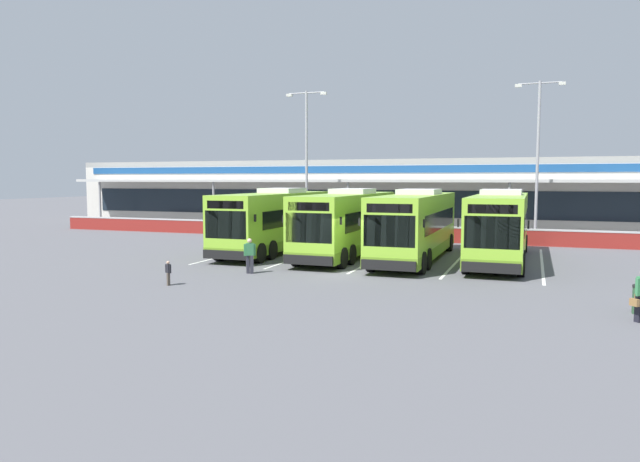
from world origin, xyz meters
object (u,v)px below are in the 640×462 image
object	(u,v)px
pedestrian_child	(168,272)
lamp_post_west	(307,153)
pedestrian_in_dark_coat	(250,255)
coach_bus_leftmost	(276,222)
lamp_post_centre	(538,150)
coach_bus_left_centre	(348,224)
coach_bus_centre	(415,227)
coach_bus_right_centre	(500,228)

from	to	relation	value
pedestrian_child	lamp_post_west	world-z (taller)	lamp_post_west
pedestrian_in_dark_coat	lamp_post_west	xyz separation A→B (m)	(-4.32, 18.11, 5.42)
coach_bus_leftmost	lamp_post_west	world-z (taller)	lamp_post_west
lamp_post_west	lamp_post_centre	bearing A→B (deg)	4.30
coach_bus_left_centre	coach_bus_centre	world-z (taller)	same
coach_bus_left_centre	pedestrian_child	world-z (taller)	coach_bus_left_centre
coach_bus_left_centre	coach_bus_right_centre	bearing A→B (deg)	3.53
coach_bus_leftmost	lamp_post_west	bearing A→B (deg)	101.44
pedestrian_in_dark_coat	coach_bus_right_centre	bearing A→B (deg)	37.12
coach_bus_leftmost	pedestrian_child	xyz separation A→B (m)	(0.49, -11.63, -1.24)
coach_bus_leftmost	coach_bus_centre	distance (m)	8.51
pedestrian_in_dark_coat	lamp_post_centre	bearing A→B (deg)	57.54
coach_bus_centre	coach_bus_right_centre	size ratio (longest dim) A/B	1.00
coach_bus_leftmost	pedestrian_child	size ratio (longest dim) A/B	12.10
coach_bus_centre	pedestrian_in_dark_coat	xyz separation A→B (m)	(-6.25, -7.13, -0.91)
coach_bus_right_centre	coach_bus_leftmost	bearing A→B (deg)	-179.27
coach_bus_leftmost	lamp_post_centre	bearing A→B (deg)	38.48
coach_bus_right_centre	lamp_post_west	bearing A→B (deg)	145.63
coach_bus_centre	pedestrian_child	bearing A→B (deg)	-126.09
pedestrian_in_dark_coat	lamp_post_centre	world-z (taller)	lamp_post_centre
coach_bus_right_centre	lamp_post_west	world-z (taller)	lamp_post_west
coach_bus_centre	pedestrian_child	world-z (taller)	coach_bus_centre
pedestrian_child	lamp_post_centre	bearing A→B (deg)	58.78
coach_bus_leftmost	lamp_post_west	size ratio (longest dim) A/B	1.10
coach_bus_centre	coach_bus_left_centre	bearing A→B (deg)	175.27
coach_bus_centre	coach_bus_right_centre	xyz separation A→B (m)	(4.27, 0.83, 0.00)
coach_bus_leftmost	coach_bus_left_centre	world-z (taller)	same
coach_bus_leftmost	pedestrian_child	bearing A→B (deg)	-87.59
pedestrian_in_dark_coat	lamp_post_west	size ratio (longest dim) A/B	0.15
lamp_post_centre	coach_bus_centre	bearing A→B (deg)	-116.37
coach_bus_leftmost	coach_bus_right_centre	size ratio (longest dim) A/B	1.00
coach_bus_leftmost	lamp_post_centre	size ratio (longest dim) A/B	1.10
coach_bus_right_centre	lamp_post_west	distance (m)	18.53
coach_bus_left_centre	lamp_post_west	size ratio (longest dim) A/B	1.10
coach_bus_centre	pedestrian_in_dark_coat	world-z (taller)	coach_bus_centre
pedestrian_in_dark_coat	pedestrian_child	size ratio (longest dim) A/B	1.61
coach_bus_leftmost	pedestrian_child	world-z (taller)	coach_bus_leftmost
coach_bus_left_centre	lamp_post_west	bearing A→B (deg)	122.04
pedestrian_child	coach_bus_right_centre	bearing A→B (deg)	43.89
pedestrian_in_dark_coat	lamp_post_west	world-z (taller)	lamp_post_west
pedestrian_in_dark_coat	lamp_post_centre	xyz separation A→B (m)	(12.31, 19.36, 5.42)
coach_bus_right_centre	lamp_post_centre	distance (m)	12.39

